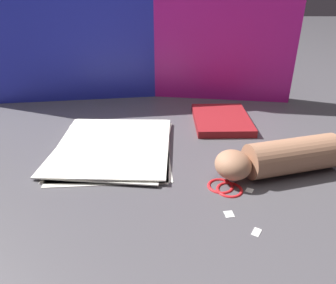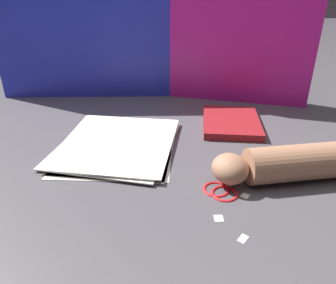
{
  "view_description": "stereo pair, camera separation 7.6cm",
  "coord_description": "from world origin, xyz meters",
  "px_view_note": "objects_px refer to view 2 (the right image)",
  "views": [
    {
      "loc": [
        0.04,
        -0.69,
        0.41
      ],
      "look_at": [
        0.03,
        -0.01,
        0.06
      ],
      "focal_mm": 35.0,
      "sensor_mm": 36.0,
      "label": 1
    },
    {
      "loc": [
        0.11,
        -0.69,
        0.41
      ],
      "look_at": [
        0.03,
        -0.01,
        0.06
      ],
      "focal_mm": 35.0,
      "sensor_mm": 36.0,
      "label": 2
    }
  ],
  "objects_px": {
    "book_closed": "(231,122)",
    "hand_forearm": "(281,164)",
    "scissors": "(226,186)",
    "paper_stack": "(118,144)"
  },
  "relations": [
    {
      "from": "book_closed",
      "to": "hand_forearm",
      "type": "distance_m",
      "value": 0.3
    },
    {
      "from": "scissors",
      "to": "book_closed",
      "type": "bearing_deg",
      "value": 85.51
    },
    {
      "from": "book_closed",
      "to": "hand_forearm",
      "type": "xyz_separation_m",
      "value": [
        0.09,
        -0.28,
        0.03
      ]
    },
    {
      "from": "scissors",
      "to": "hand_forearm",
      "type": "xyz_separation_m",
      "value": [
        0.12,
        0.05,
        0.04
      ]
    },
    {
      "from": "book_closed",
      "to": "hand_forearm",
      "type": "bearing_deg",
      "value": -72.18
    },
    {
      "from": "paper_stack",
      "to": "hand_forearm",
      "type": "xyz_separation_m",
      "value": [
        0.4,
        -0.11,
        0.03
      ]
    },
    {
      "from": "paper_stack",
      "to": "scissors",
      "type": "height_order",
      "value": "paper_stack"
    },
    {
      "from": "paper_stack",
      "to": "book_closed",
      "type": "distance_m",
      "value": 0.35
    },
    {
      "from": "paper_stack",
      "to": "book_closed",
      "type": "height_order",
      "value": "book_closed"
    },
    {
      "from": "paper_stack",
      "to": "book_closed",
      "type": "xyz_separation_m",
      "value": [
        0.31,
        0.17,
        0.0
      ]
    }
  ]
}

